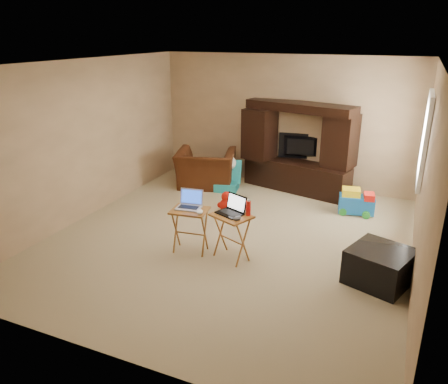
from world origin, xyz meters
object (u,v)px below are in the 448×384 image
at_px(tray_table_left, 190,231).
at_px(laptop_left, 188,200).
at_px(tray_table_right, 231,237).
at_px(mouse_right, 237,218).
at_px(child_rocker, 227,176).
at_px(push_toy, 357,201).
at_px(entertainment_center, 298,148).
at_px(mouse_left, 200,212).
at_px(television, 300,147).
at_px(ottoman, 380,266).
at_px(plush_toy, 226,202).
at_px(recliner, 206,169).
at_px(water_bottle, 248,208).
at_px(laptop_right, 229,206).

relative_size(tray_table_left, laptop_left, 1.91).
distance_m(tray_table_left, laptop_left, 0.43).
xyz_separation_m(tray_table_right, mouse_right, (0.13, -0.12, 0.34)).
xyz_separation_m(child_rocker, push_toy, (2.45, -0.21, -0.07)).
bearing_deg(entertainment_center, mouse_left, -85.59).
xyz_separation_m(television, ottoman, (1.78, -3.04, -0.59)).
height_order(plush_toy, push_toy, push_toy).
distance_m(recliner, plush_toy, 1.38).
bearing_deg(plush_toy, child_rocker, 112.98).
height_order(entertainment_center, television, entertainment_center).
xyz_separation_m(push_toy, mouse_left, (-1.74, -2.37, 0.43)).
xyz_separation_m(push_toy, laptop_left, (-1.96, -2.27, 0.53)).
relative_size(plush_toy, water_bottle, 1.87).
height_order(television, mouse_right, television).
bearing_deg(entertainment_center, water_bottle, -74.32).
bearing_deg(tray_table_left, mouse_right, -13.70).
bearing_deg(television, push_toy, 133.52).
relative_size(push_toy, laptop_right, 1.76).
bearing_deg(ottoman, tray_table_right, -174.91).
height_order(child_rocker, tray_table_right, tray_table_right).
xyz_separation_m(tray_table_right, mouse_left, (-0.41, -0.10, 0.33)).
relative_size(recliner, laptop_left, 3.37).
height_order(television, tray_table_right, television).
relative_size(television, tray_table_left, 1.36).
relative_size(tray_table_right, laptop_left, 1.94).
height_order(entertainment_center, tray_table_left, entertainment_center).
height_order(plush_toy, tray_table_right, tray_table_right).
height_order(ottoman, laptop_right, laptop_right).
bearing_deg(television, tray_table_left, 68.90).
bearing_deg(television, tray_table_right, 79.31).
bearing_deg(child_rocker, recliner, 162.28).
height_order(television, mouse_left, television).
distance_m(recliner, ottoman, 4.19).
bearing_deg(tray_table_right, mouse_left, -142.69).
bearing_deg(child_rocker, television, 19.28).
xyz_separation_m(television, tray_table_right, (-0.09, -3.21, -0.49)).
bearing_deg(mouse_right, television, 90.61).
bearing_deg(laptop_right, television, 110.19).
relative_size(plush_toy, tray_table_left, 0.58).
distance_m(ottoman, laptop_right, 1.99).
relative_size(mouse_right, water_bottle, 0.66).
relative_size(tray_table_left, laptop_right, 1.88).
bearing_deg(water_bottle, ottoman, 2.97).
bearing_deg(television, child_rocker, 22.15).
relative_size(child_rocker, push_toy, 0.98).
bearing_deg(mouse_left, child_rocker, 105.53).
xyz_separation_m(television, child_rocker, (-1.22, -0.74, -0.52)).
distance_m(television, laptop_right, 3.19).
bearing_deg(child_rocker, laptop_left, -90.57).
distance_m(entertainment_center, laptop_left, 3.10).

